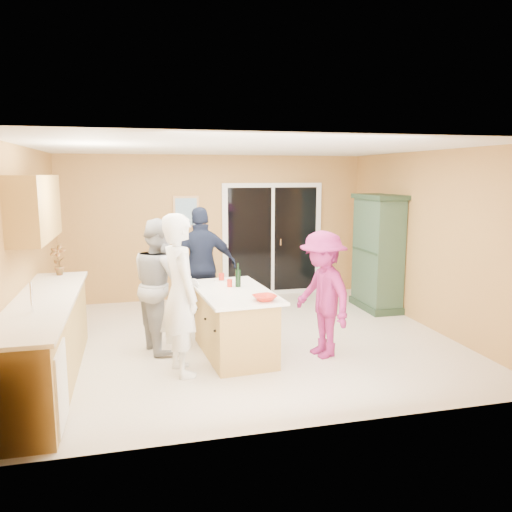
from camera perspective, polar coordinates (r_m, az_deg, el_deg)
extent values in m
plane|color=beige|center=(7.00, -1.01, -9.51)|extent=(5.50, 5.50, 0.00)
cube|color=white|center=(6.63, -1.08, 12.27)|extent=(5.50, 5.00, 0.10)
cube|color=tan|center=(9.13, -4.53, 3.27)|extent=(5.50, 0.10, 2.60)
cube|color=tan|center=(4.33, 6.33, -3.54)|extent=(5.50, 0.10, 2.60)
cube|color=tan|center=(6.65, -24.81, 0.17)|extent=(0.10, 5.00, 2.60)
cube|color=tan|center=(7.77, 19.15, 1.72)|extent=(0.10, 5.00, 2.60)
cube|color=#B38E45|center=(5.93, -22.99, -9.21)|extent=(0.60, 3.00, 0.90)
cube|color=white|center=(4.93, -24.87, -13.75)|extent=(0.62, 0.60, 0.72)
cube|color=silver|center=(5.80, -23.14, -4.79)|extent=(0.65, 3.05, 0.04)
cylinder|color=silver|center=(5.28, -24.27, -4.30)|extent=(0.02, 0.02, 0.30)
cube|color=#B38E45|center=(6.37, -23.95, 5.07)|extent=(0.35, 1.60, 0.75)
cube|color=white|center=(9.35, 1.88, 1.90)|extent=(1.90, 0.05, 2.10)
cube|color=black|center=(9.34, 1.91, 1.88)|extent=(1.70, 0.03, 1.94)
cube|color=white|center=(9.33, 1.92, 1.88)|extent=(0.06, 0.04, 1.94)
cube|color=silver|center=(9.37, 2.82, 1.60)|extent=(0.02, 0.03, 0.12)
cube|color=tan|center=(9.01, -8.00, 5.04)|extent=(0.46, 0.03, 0.56)
cube|color=#5488AF|center=(9.00, -7.99, 5.04)|extent=(0.38, 0.02, 0.48)
cube|color=#B38E45|center=(6.34, -2.51, -7.76)|extent=(0.83, 1.46, 0.80)
cube|color=silver|center=(6.23, -2.53, -4.10)|extent=(0.98, 1.65, 0.04)
cube|color=black|center=(6.45, -2.49, -10.76)|extent=(0.76, 1.38, 0.09)
cube|color=#203423|center=(8.78, 13.51, -5.46)|extent=(0.54, 1.01, 0.11)
cube|color=#344E39|center=(8.60, 13.74, 0.34)|extent=(0.48, 0.96, 1.80)
cube|color=#203423|center=(8.51, 13.98, 6.59)|extent=(0.55, 1.05, 0.08)
imported|color=white|center=(5.69, -8.61, -4.40)|extent=(0.58, 0.75, 1.84)
imported|color=#9E9DA0|center=(6.54, -10.84, -3.23)|extent=(0.85, 0.98, 1.71)
imported|color=#1A203B|center=(7.51, -6.19, -1.20)|extent=(1.07, 0.50, 1.79)
imported|color=#871D68|center=(6.25, 7.60, -4.36)|extent=(0.79, 1.12, 1.58)
imported|color=red|center=(5.72, 0.99, -4.80)|extent=(0.31, 0.31, 0.06)
imported|color=maroon|center=(7.06, -21.67, -0.43)|extent=(0.25, 0.21, 0.41)
cylinder|color=red|center=(6.41, -3.03, -3.10)|extent=(0.07, 0.07, 0.10)
cylinder|color=red|center=(6.74, -3.96, -2.44)|extent=(0.08, 0.08, 0.11)
cylinder|color=black|center=(6.39, -2.06, -2.55)|extent=(0.07, 0.07, 0.22)
cylinder|color=black|center=(6.36, -2.07, -1.19)|extent=(0.03, 0.03, 0.08)
cylinder|color=silver|center=(6.81, -3.91, -2.72)|extent=(0.23, 0.23, 0.02)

